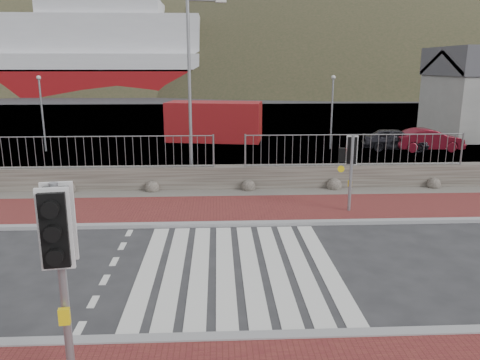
{
  "coord_description": "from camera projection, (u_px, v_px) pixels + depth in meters",
  "views": [
    {
      "loc": [
        -0.44,
        -10.24,
        4.68
      ],
      "look_at": [
        0.2,
        3.0,
        1.41
      ],
      "focal_mm": 35.0,
      "sensor_mm": 36.0,
      "label": 1
    }
  ],
  "objects": [
    {
      "name": "car_b",
      "position": [
        428.0,
        140.0,
        26.04
      ],
      "size": [
        3.75,
        1.35,
        1.23
      ],
      "primitive_type": "imported",
      "rotation": [
        0.0,
        0.0,
        1.58
      ],
      "color": "#5E0D19",
      "rests_on": "ground"
    },
    {
      "name": "ferry",
      "position": [
        65.0,
        60.0,
        74.47
      ],
      "size": [
        50.0,
        16.0,
        20.0
      ],
      "color": "maroon",
      "rests_on": "ground"
    },
    {
      "name": "traffic_signal_near",
      "position": [
        59.0,
        243.0,
        6.57
      ],
      "size": [
        0.48,
        0.33,
        3.12
      ],
      "rotation": [
        0.0,
        0.0,
        0.14
      ],
      "color": "gray",
      "rests_on": "ground"
    },
    {
      "name": "sidewalk_far",
      "position": [
        232.0,
        209.0,
        15.43
      ],
      "size": [
        40.0,
        3.0,
        0.08
      ],
      "primitive_type": "cube",
      "color": "maroon",
      "rests_on": "ground"
    },
    {
      "name": "quay",
      "position": [
        223.0,
        124.0,
        38.13
      ],
      "size": [
        120.0,
        40.0,
        0.5
      ],
      "primitive_type": "cube",
      "color": "#4C4C4F",
      "rests_on": "ground"
    },
    {
      "name": "ground",
      "position": [
        238.0,
        268.0,
        11.07
      ],
      "size": [
        220.0,
        220.0,
        0.0
      ],
      "primitive_type": "plane",
      "color": "#28282B",
      "rests_on": "ground"
    },
    {
      "name": "railing",
      "position": [
        229.0,
        143.0,
        17.57
      ],
      "size": [
        18.07,
        0.07,
        1.22
      ],
      "color": "gray",
      "rests_on": "stone_wall"
    },
    {
      "name": "water",
      "position": [
        220.0,
        96.0,
        72.07
      ],
      "size": [
        220.0,
        50.0,
        0.05
      ],
      "primitive_type": "cube",
      "color": "#3F4C54",
      "rests_on": "ground"
    },
    {
      "name": "kerb_far",
      "position": [
        233.0,
        224.0,
        13.97
      ],
      "size": [
        40.0,
        0.25,
        0.12
      ],
      "primitive_type": "cube",
      "color": "gray",
      "rests_on": "ground"
    },
    {
      "name": "car_a",
      "position": [
        395.0,
        139.0,
        26.19
      ],
      "size": [
        3.82,
        2.1,
        1.23
      ],
      "primitive_type": "imported",
      "rotation": [
        0.0,
        0.0,
        1.38
      ],
      "color": "black",
      "rests_on": "ground"
    },
    {
      "name": "shipping_container",
      "position": [
        214.0,
        122.0,
        29.35
      ],
      "size": [
        6.17,
        3.43,
        2.43
      ],
      "primitive_type": "cube",
      "rotation": [
        0.0,
        0.0,
        -0.18
      ],
      "color": "maroon",
      "rests_on": "ground"
    },
    {
      "name": "gravel_strip",
      "position": [
        230.0,
        193.0,
        17.37
      ],
      "size": [
        40.0,
        1.5,
        0.06
      ],
      "primitive_type": "cube",
      "color": "#59544C",
      "rests_on": "ground"
    },
    {
      "name": "zebra_crossing",
      "position": [
        238.0,
        268.0,
        11.07
      ],
      "size": [
        4.62,
        5.6,
        0.01
      ],
      "color": "silver",
      "rests_on": "ground"
    },
    {
      "name": "traffic_signal_far",
      "position": [
        351.0,
        157.0,
        14.78
      ],
      "size": [
        0.62,
        0.28,
        2.54
      ],
      "rotation": [
        0.0,
        0.0,
        2.96
      ],
      "color": "gray",
      "rests_on": "ground"
    },
    {
      "name": "stone_wall",
      "position": [
        229.0,
        177.0,
        18.04
      ],
      "size": [
        40.0,
        0.6,
        0.9
      ],
      "primitive_type": "cube",
      "color": "#47413B",
      "rests_on": "ground"
    },
    {
      "name": "kerb_near",
      "position": [
        245.0,
        338.0,
        8.15
      ],
      "size": [
        40.0,
        0.25,
        0.12
      ],
      "primitive_type": "cube",
      "color": "gray",
      "rests_on": "ground"
    },
    {
      "name": "hills_backdrop",
      "position": [
        251.0,
        195.0,
        102.15
      ],
      "size": [
        254.0,
        90.0,
        100.0
      ],
      "color": "#2D321E",
      "rests_on": "ground"
    },
    {
      "name": "streetlight",
      "position": [
        193.0,
        83.0,
        17.92
      ],
      "size": [
        1.5,
        0.37,
        7.09
      ],
      "rotation": [
        0.0,
        0.0,
        0.14
      ],
      "color": "gray",
      "rests_on": "ground"
    }
  ]
}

